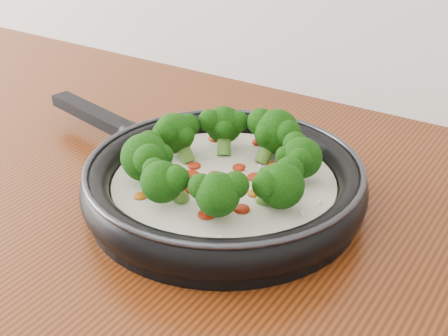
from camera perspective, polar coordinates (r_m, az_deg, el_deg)
The scene contains 1 object.
skillet at distance 0.73m, azimuth -0.19°, elevation -0.99°, with size 0.54×0.39×0.09m.
Camera 1 is at (0.40, 0.60, 1.29)m, focal length 50.87 mm.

